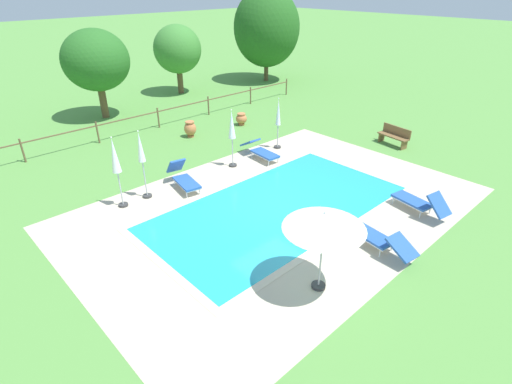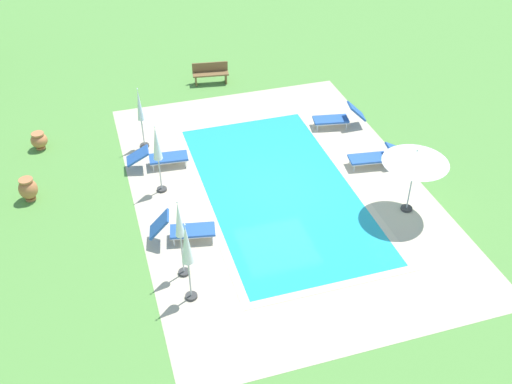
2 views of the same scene
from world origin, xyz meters
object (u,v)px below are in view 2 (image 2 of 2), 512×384
(wooden_bench_lawn_side, at_px, (210,73))
(patio_umbrella_closed_row_centre, at_px, (157,148))
(patio_umbrella_open_foreground, at_px, (416,157))
(patio_umbrella_closed_row_mid_east, at_px, (140,110))
(sun_lounger_north_far, at_px, (183,229))
(patio_umbrella_closed_row_west, at_px, (187,249))
(patio_umbrella_closed_row_mid_west, at_px, (180,227))
(terracotta_urn_near_fence, at_px, (28,189))
(sun_lounger_north_end, at_px, (338,117))
(terracotta_urn_by_tree, at_px, (39,140))
(sun_lounger_north_near_steps, at_px, (160,157))
(sun_lounger_north_mid, at_px, (377,156))

(wooden_bench_lawn_side, bearing_deg, patio_umbrella_closed_row_centre, 154.61)
(patio_umbrella_open_foreground, bearing_deg, patio_umbrella_closed_row_mid_east, 50.21)
(sun_lounger_north_far, height_order, patio_umbrella_closed_row_west, patio_umbrella_closed_row_west)
(sun_lounger_north_far, bearing_deg, patio_umbrella_closed_row_centre, 4.50)
(sun_lounger_north_far, xyz_separation_m, patio_umbrella_closed_row_mid_west, (-1.39, 0.27, 1.28))
(sun_lounger_north_far, relative_size, terracotta_urn_near_fence, 2.50)
(sun_lounger_north_end, distance_m, terracotta_urn_near_fence, 11.19)
(sun_lounger_north_far, height_order, patio_umbrella_closed_row_mid_east, patio_umbrella_closed_row_mid_east)
(sun_lounger_north_end, height_order, terracotta_urn_near_fence, sun_lounger_north_end)
(sun_lounger_north_far, height_order, terracotta_urn_by_tree, sun_lounger_north_far)
(sun_lounger_north_end, relative_size, patio_umbrella_closed_row_west, 0.80)
(sun_lounger_north_far, distance_m, wooden_bench_lawn_side, 10.05)
(sun_lounger_north_far, xyz_separation_m, terracotta_urn_by_tree, (6.31, 3.90, -0.05))
(terracotta_urn_by_tree, bearing_deg, patio_umbrella_closed_row_mid_east, -104.92)
(patio_umbrella_closed_row_mid_east, xyz_separation_m, terracotta_urn_by_tree, (0.95, 3.56, -1.13))
(patio_umbrella_open_foreground, height_order, patio_umbrella_closed_row_mid_east, patio_umbrella_closed_row_mid_east)
(sun_lounger_north_near_steps, distance_m, sun_lounger_north_far, 3.95)
(sun_lounger_north_far, distance_m, terracotta_urn_near_fence, 5.39)
(sun_lounger_north_end, relative_size, wooden_bench_lawn_side, 1.30)
(sun_lounger_north_end, xyz_separation_m, terracotta_urn_near_fence, (-1.33, 11.11, 0.04))
(patio_umbrella_closed_row_mid_west, distance_m, patio_umbrella_closed_row_centre, 3.94)
(patio_umbrella_closed_row_mid_west, relative_size, patio_umbrella_closed_row_mid_east, 1.07)
(patio_umbrella_closed_row_mid_east, bearing_deg, sun_lounger_north_near_steps, -166.71)
(sun_lounger_north_end, height_order, wooden_bench_lawn_side, sun_lounger_north_end)
(sun_lounger_north_end, height_order, patio_umbrella_open_foreground, patio_umbrella_open_foreground)
(patio_umbrella_closed_row_centre, relative_size, wooden_bench_lawn_side, 1.56)
(sun_lounger_north_end, relative_size, patio_umbrella_closed_row_mid_west, 0.81)
(patio_umbrella_open_foreground, bearing_deg, sun_lounger_north_near_steps, 56.20)
(sun_lounger_north_far, height_order, patio_umbrella_closed_row_centre, patio_umbrella_closed_row_centre)
(wooden_bench_lawn_side, bearing_deg, terracotta_urn_near_fence, 130.28)
(patio_umbrella_closed_row_mid_east, bearing_deg, patio_umbrella_closed_row_mid_west, -179.46)
(wooden_bench_lawn_side, xyz_separation_m, terracotta_urn_near_fence, (-6.26, 7.38, -0.05))
(sun_lounger_north_far, relative_size, wooden_bench_lawn_side, 1.27)
(sun_lounger_north_mid, relative_size, wooden_bench_lawn_side, 1.38)
(sun_lounger_north_near_steps, xyz_separation_m, wooden_bench_lawn_side, (5.60, -3.13, 0.11))
(wooden_bench_lawn_side, distance_m, terracotta_urn_by_tree, 7.74)
(patio_umbrella_closed_row_west, relative_size, terracotta_urn_near_fence, 3.19)
(sun_lounger_north_mid, distance_m, patio_umbrella_open_foreground, 2.98)
(sun_lounger_north_end, bearing_deg, terracotta_urn_near_fence, 96.83)
(patio_umbrella_closed_row_mid_west, bearing_deg, sun_lounger_north_far, -11.22)
(wooden_bench_lawn_side, distance_m, terracotta_urn_near_fence, 9.68)
(sun_lounger_north_mid, xyz_separation_m, terracotta_urn_by_tree, (4.46, 10.97, -0.01))
(sun_lounger_north_mid, bearing_deg, patio_umbrella_closed_row_mid_east, 64.61)
(sun_lounger_north_mid, relative_size, patio_umbrella_closed_row_west, 0.85)
(patio_umbrella_closed_row_west, relative_size, patio_umbrella_closed_row_mid_east, 1.08)
(patio_umbrella_closed_row_west, bearing_deg, wooden_bench_lawn_side, -15.96)
(patio_umbrella_closed_row_west, height_order, terracotta_urn_near_fence, patio_umbrella_closed_row_west)
(sun_lounger_north_mid, distance_m, sun_lounger_north_end, 2.79)
(sun_lounger_north_mid, xyz_separation_m, sun_lounger_north_end, (2.78, 0.22, 0.03))
(sun_lounger_north_near_steps, relative_size, wooden_bench_lawn_side, 1.36)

